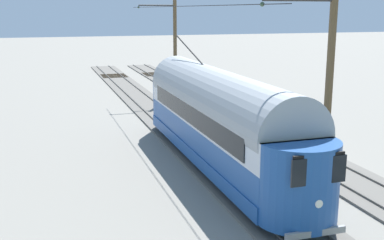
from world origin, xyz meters
name	(u,v)px	position (x,y,z in m)	size (l,w,h in m)	color
ground_plane	(262,161)	(0.00, 0.00, 0.00)	(220.00, 220.00, 0.00)	gray
track_streetcar_siding	(302,154)	(-2.23, -0.31, 0.05)	(2.80, 80.00, 0.18)	#666059
track_adjacent_siding	(215,162)	(2.23, -0.31, 0.05)	(2.80, 80.00, 0.18)	#666059
vintage_streetcar	(218,117)	(2.23, 0.04, 2.26)	(2.65, 16.34, 5.27)	#1E4C93
catenary_pole_foreground	(174,48)	(-0.48, -16.91, 3.94)	(3.01, 0.28, 7.53)	brown
catenary_pole_mid_near	(327,90)	(-0.48, 4.11, 3.94)	(3.01, 0.28, 7.53)	brown
overhead_wire_run	(175,6)	(2.14, -7.10, 6.99)	(2.80, 25.02, 0.18)	black
switch_stand	(258,105)	(-3.97, -8.96, 0.70)	(0.50, 0.30, 1.24)	black
track_end_bumper	(226,108)	(-2.23, -10.31, 0.40)	(1.80, 0.60, 0.80)	#B2A519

